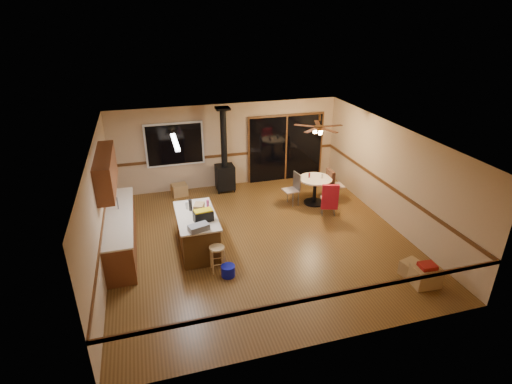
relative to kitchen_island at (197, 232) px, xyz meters
name	(u,v)px	position (x,y,z in m)	size (l,w,h in m)	color
floor	(259,239)	(1.50, 0.00, -0.45)	(7.00, 7.00, 0.00)	brown
ceiling	(260,137)	(1.50, 0.00, 2.15)	(7.00, 7.00, 0.00)	silver
wall_back	(227,146)	(1.50, 3.50, 0.85)	(7.00, 7.00, 0.00)	tan
wall_front	(323,282)	(1.50, -3.50, 0.85)	(7.00, 7.00, 0.00)	tan
wall_left	(100,211)	(-2.00, 0.00, 0.85)	(7.00, 7.00, 0.00)	tan
wall_right	(392,175)	(5.00, 0.00, 0.85)	(7.00, 7.00, 0.00)	tan
chair_rail	(260,203)	(1.50, 0.00, 0.55)	(7.00, 7.00, 0.08)	#4E2B13
window	(175,144)	(-0.10, 3.45, 1.05)	(1.72, 0.10, 1.32)	black
sliding_door	(286,148)	(3.40, 3.45, 0.60)	(2.52, 0.10, 2.10)	black
lower_cabinets	(121,233)	(-1.70, 0.50, -0.02)	(0.60, 3.00, 0.86)	brown
countertop	(118,216)	(-1.70, 0.50, 0.43)	(0.64, 3.04, 0.04)	beige
upper_cabinets	(106,171)	(-1.83, 0.70, 1.45)	(0.35, 2.00, 0.80)	brown
kitchen_island	(197,232)	(0.00, 0.00, 0.00)	(0.88, 1.68, 0.90)	#4A2D12
wood_stove	(225,169)	(1.30, 3.05, 0.28)	(0.55, 0.50, 2.52)	black
ceiling_fan	(319,129)	(3.60, 1.49, 1.76)	(0.24, 0.24, 0.55)	brown
fluorescent_strip	(175,142)	(-0.30, 0.30, 2.11)	(0.10, 1.20, 0.04)	white
toolbox_grey	(199,228)	(-0.04, -0.70, 0.51)	(0.42, 0.24, 0.13)	slate
toolbox_black	(203,216)	(0.12, -0.31, 0.56)	(0.42, 0.22, 0.23)	black
toolbox_yellow_lid	(203,211)	(0.12, -0.31, 0.70)	(0.39, 0.21, 0.03)	gold
box_on_island	(199,208)	(0.10, 0.15, 0.54)	(0.21, 0.29, 0.19)	#9C7645
bottle_dark	(190,205)	(-0.09, 0.26, 0.59)	(0.08, 0.08, 0.28)	black
bottle_pink	(208,204)	(0.32, 0.28, 0.55)	(0.07, 0.07, 0.21)	#D84C8C
bottle_white	(187,205)	(-0.16, 0.37, 0.54)	(0.06, 0.06, 0.18)	white
bar_stool	(217,259)	(0.28, -0.96, -0.16)	(0.32, 0.32, 0.59)	tan
blue_bucket	(228,271)	(0.45, -1.22, -0.33)	(0.30, 0.30, 0.25)	#0C12B1
dining_table	(315,186)	(3.60, 1.49, 0.08)	(0.94, 0.94, 0.78)	black
glass_red	(309,175)	(3.45, 1.59, 0.40)	(0.05, 0.05, 0.14)	#590C14
glass_cream	(322,176)	(3.78, 1.44, 0.39)	(0.06, 0.06, 0.13)	beige
chair_left	(294,185)	(3.00, 1.61, 0.14)	(0.45, 0.45, 0.51)	#C4A691
chair_near	(330,197)	(3.64, 0.62, 0.14)	(0.54, 0.56, 0.70)	#C4A691
chair_right	(331,181)	(4.11, 1.55, 0.14)	(0.47, 0.44, 0.70)	#C4A691
box_under_window	(180,190)	(-0.10, 3.10, -0.27)	(0.45, 0.36, 0.36)	#9C7645
box_corner_a	(425,276)	(4.26, -2.60, -0.25)	(0.53, 0.45, 0.41)	#9C7645
box_corner_b	(411,268)	(4.18, -2.24, -0.29)	(0.40, 0.34, 0.32)	#9C7645
box_small_red	(428,266)	(4.26, -2.60, 0.00)	(0.32, 0.27, 0.09)	maroon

